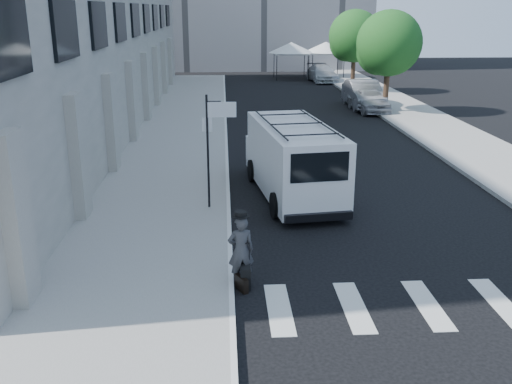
{
  "coord_description": "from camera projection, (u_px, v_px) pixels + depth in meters",
  "views": [
    {
      "loc": [
        -2.11,
        -13.68,
        6.08
      ],
      "look_at": [
        -1.26,
        1.06,
        1.3
      ],
      "focal_mm": 40.0,
      "sensor_mm": 36.0,
      "label": 1
    }
  ],
  "objects": [
    {
      "name": "tent_left",
      "position": [
        291.0,
        48.0,
        50.46
      ],
      "size": [
        4.0,
        4.0,
        3.2
      ],
      "color": "black",
      "rests_on": "ground"
    },
    {
      "name": "parked_car_c",
      "position": [
        322.0,
        73.0,
        49.11
      ],
      "size": [
        2.33,
        5.06,
        1.43
      ],
      "primitive_type": "imported",
      "rotation": [
        0.0,
        0.0,
        0.07
      ],
      "color": "#B0B4B8",
      "rests_on": "ground"
    },
    {
      "name": "sidewalk_left",
      "position": [
        183.0,
        128.0,
        29.92
      ],
      "size": [
        4.5,
        48.0,
        0.15
      ],
      "primitive_type": "cube",
      "color": "gray",
      "rests_on": "ground"
    },
    {
      "name": "tent_right",
      "position": [
        326.0,
        47.0,
        51.11
      ],
      "size": [
        4.0,
        4.0,
        3.2
      ],
      "color": "black",
      "rests_on": "ground"
    },
    {
      "name": "suitcase",
      "position": [
        246.0,
        277.0,
        12.91
      ],
      "size": [
        0.24,
        0.38,
        1.04
      ],
      "rotation": [
        0.0,
        0.0,
        -0.02
      ],
      "color": "black",
      "rests_on": "ground"
    },
    {
      "name": "businessman",
      "position": [
        241.0,
        251.0,
        12.93
      ],
      "size": [
        0.66,
        0.49,
        1.66
      ],
      "primitive_type": "imported",
      "rotation": [
        0.0,
        0.0,
        3.3
      ],
      "color": "#39393C",
      "rests_on": "ground"
    },
    {
      "name": "ground",
      "position": [
        306.0,
        251.0,
        14.98
      ],
      "size": [
        120.0,
        120.0,
        0.0
      ],
      "primitive_type": "plane",
      "color": "black",
      "rests_on": "ground"
    },
    {
      "name": "building_left",
      "position": [
        41.0,
        10.0,
        29.6
      ],
      "size": [
        10.0,
        44.0,
        12.0
      ],
      "primitive_type": "cube",
      "color": "gray",
      "rests_on": "ground"
    },
    {
      "name": "sign_pole",
      "position": [
        215.0,
        128.0,
        17.08
      ],
      "size": [
        1.03,
        0.07,
        3.5
      ],
      "color": "black",
      "rests_on": "sidewalk_left"
    },
    {
      "name": "tree_far",
      "position": [
        353.0,
        38.0,
        41.86
      ],
      "size": [
        3.8,
        3.83,
        6.03
      ],
      "color": "black",
      "rests_on": "ground"
    },
    {
      "name": "tree_near",
      "position": [
        387.0,
        46.0,
        33.31
      ],
      "size": [
        3.8,
        3.83,
        6.03
      ],
      "color": "black",
      "rests_on": "ground"
    },
    {
      "name": "parked_car_b",
      "position": [
        363.0,
        94.0,
        36.18
      ],
      "size": [
        1.85,
        5.24,
        1.72
      ],
      "primitive_type": "imported",
      "rotation": [
        0.0,
        0.0,
        -0.0
      ],
      "color": "slate",
      "rests_on": "ground"
    },
    {
      "name": "sidewalk_right",
      "position": [
        407.0,
        112.0,
        34.45
      ],
      "size": [
        4.0,
        56.0,
        0.15
      ],
      "primitive_type": "cube",
      "color": "gray",
      "rests_on": "ground"
    },
    {
      "name": "briefcase",
      "position": [
        241.0,
        284.0,
        12.81
      ],
      "size": [
        0.31,
        0.45,
        0.34
      ],
      "primitive_type": "cube",
      "rotation": [
        0.0,
        0.0,
        0.47
      ],
      "color": "black",
      "rests_on": "ground"
    },
    {
      "name": "cargo_van",
      "position": [
        292.0,
        159.0,
        19.09
      ],
      "size": [
        2.91,
        6.7,
        2.43
      ],
      "rotation": [
        0.0,
        0.0,
        0.13
      ],
      "color": "white",
      "rests_on": "ground"
    },
    {
      "name": "parked_car_a",
      "position": [
        369.0,
        100.0,
        34.84
      ],
      "size": [
        2.1,
        4.45,
        1.47
      ],
      "primitive_type": "imported",
      "rotation": [
        0.0,
        0.0,
        0.09
      ],
      "color": "#9B9EA3",
      "rests_on": "ground"
    }
  ]
}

